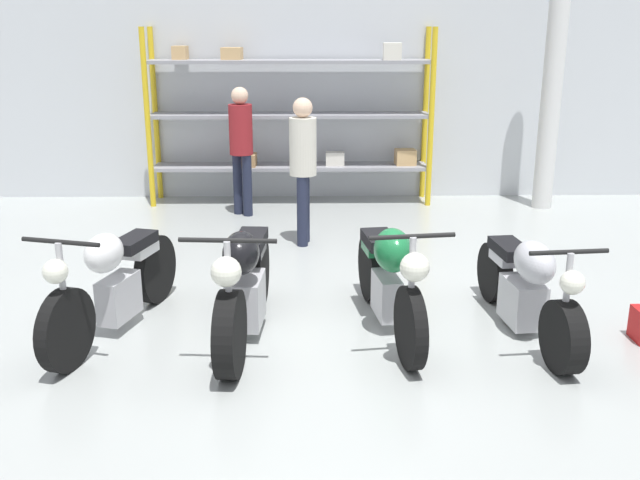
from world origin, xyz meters
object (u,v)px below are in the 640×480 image
object	(u,v)px
motorcycle_green	(389,276)
motorcycle_white	(114,282)
motorcycle_black	(244,286)
motorcycle_silver	(526,287)
shelving_rack	(294,114)
person_browsing	(303,159)
person_near_rack	(241,140)

from	to	relation	value
motorcycle_green	motorcycle_white	bearing A→B (deg)	-97.82
motorcycle_black	motorcycle_silver	xyz separation A→B (m)	(2.40, 0.05, -0.04)
shelving_rack	motorcycle_white	bearing A→B (deg)	-107.02
motorcycle_white	motorcycle_green	xyz separation A→B (m)	(2.35, -0.01, 0.04)
motorcycle_black	person_browsing	bearing A→B (deg)	173.86
motorcycle_green	person_near_rack	world-z (taller)	person_near_rack
motorcycle_white	motorcycle_green	bearing A→B (deg)	105.31
motorcycle_green	person_near_rack	size ratio (longest dim) A/B	1.19
motorcycle_black	person_browsing	world-z (taller)	person_browsing
person_browsing	person_near_rack	xyz separation A→B (m)	(-0.85, 1.40, 0.00)
motorcycle_green	person_browsing	xyz separation A→B (m)	(-0.75, 2.59, 0.54)
shelving_rack	motorcycle_white	world-z (taller)	shelving_rack
motorcycle_black	person_browsing	distance (m)	2.79
person_near_rack	motorcycle_silver	bearing A→B (deg)	72.36
motorcycle_green	motorcycle_silver	size ratio (longest dim) A/B	1.01
shelving_rack	motorcycle_black	bearing A→B (deg)	-94.01
motorcycle_silver	person_near_rack	world-z (taller)	person_near_rack
motorcycle_silver	person_near_rack	xyz separation A→B (m)	(-2.77, 4.04, 0.63)
motorcycle_white	person_near_rack	distance (m)	4.09
motorcycle_white	motorcycle_silver	size ratio (longest dim) A/B	1.00
motorcycle_green	person_browsing	distance (m)	2.75
shelving_rack	person_browsing	bearing A→B (deg)	-86.35
motorcycle_silver	person_browsing	distance (m)	3.32
shelving_rack	person_browsing	size ratio (longest dim) A/B	2.35
motorcycle_green	motorcycle_black	bearing A→B (deg)	-93.09
motorcycle_black	person_near_rack	bearing A→B (deg)	-170.81
motorcycle_silver	motorcycle_green	bearing A→B (deg)	-97.92
shelving_rack	motorcycle_green	bearing A→B (deg)	-79.45
shelving_rack	motorcycle_green	xyz separation A→B (m)	(0.89, -4.77, -0.81)
motorcycle_white	shelving_rack	bearing A→B (deg)	178.56
motorcycle_silver	person_browsing	xyz separation A→B (m)	(-1.92, 2.64, 0.63)
motorcycle_black	motorcycle_white	bearing A→B (deg)	-91.49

